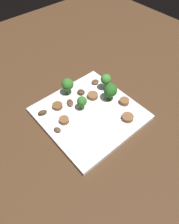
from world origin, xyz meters
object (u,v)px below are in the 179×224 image
fork (93,136)px  mushroom_1 (42,113)px  sausage_slice_4 (124,101)px  mushroom_4 (70,103)px  sausage_slice_3 (57,106)px  broccoli_floret_1 (82,102)px  broccoli_floret_2 (111,91)px  sausage_slice_0 (128,117)px  sausage_slice_1 (93,96)px  broccoli_floret_3 (67,85)px  plate (90,113)px  mushroom_2 (81,92)px  mushroom_3 (57,130)px  sausage_slice_2 (64,120)px  broccoli_floret_0 (106,80)px  mushroom_0 (95,82)px

fork → mushroom_1: bearing=-66.9°
sausage_slice_4 → mushroom_4: bearing=-39.7°
sausage_slice_3 → mushroom_1: mushroom_1 is taller
broccoli_floret_1 → mushroom_1: bearing=-30.2°
broccoli_floret_2 → sausage_slice_0: bearing=78.8°
sausage_slice_1 → broccoli_floret_3: bearing=-53.2°
sausage_slice_0 → mushroom_1: size_ratio=1.23×
plate → sausage_slice_4: (-0.10, 0.04, 0.01)m
sausage_slice_3 → mushroom_2: bearing=179.3°
sausage_slice_0 → mushroom_4: 0.17m
sausage_slice_3 → mushroom_4: bearing=160.1°
mushroom_2 → broccoli_floret_1: bearing=53.8°
mushroom_1 → mushroom_3: 0.08m
plate → fork: size_ratio=1.46×
sausage_slice_2 → sausage_slice_4: (-0.18, 0.06, 0.00)m
mushroom_4 → mushroom_1: bearing=-13.0°
fork → sausage_slice_4: bearing=-167.3°
broccoli_floret_0 → mushroom_4: 0.13m
broccoli_floret_2 → sausage_slice_1: broccoli_floret_2 is taller
broccoli_floret_3 → sausage_slice_0: (-0.06, 0.19, -0.03)m
broccoli_floret_0 → sausage_slice_1: 0.06m
sausage_slice_4 → mushroom_4: 0.16m
sausage_slice_4 → mushroom_3: 0.21m
broccoli_floret_2 → mushroom_3: (0.19, -0.01, -0.03)m
broccoli_floret_0 → broccoli_floret_3: broccoli_floret_3 is taller
broccoli_floret_2 → mushroom_0: size_ratio=2.23×
sausage_slice_3 → broccoli_floret_0: bearing=168.2°
mushroom_2 → mushroom_3: mushroom_2 is taller
sausage_slice_2 → mushroom_4: sausage_slice_2 is taller
mushroom_3 → broccoli_floret_0: bearing=-170.3°
sausage_slice_3 → plate: bearing=128.1°
broccoli_floret_1 → sausage_slice_1: broccoli_floret_1 is taller
mushroom_2 → broccoli_floret_3: bearing=-41.1°
sausage_slice_2 → mushroom_3: (0.03, 0.01, -0.00)m
plate → sausage_slice_2: bearing=-14.1°
broccoli_floret_2 → mushroom_2: 0.10m
mushroom_0 → mushroom_1: mushroom_1 is taller
broccoli_floret_1 → broccoli_floret_2: (-0.09, 0.03, 0.01)m
plate → sausage_slice_3: sausage_slice_3 is taller
mushroom_4 → sausage_slice_2: bearing=39.0°
sausage_slice_2 → mushroom_2: same height
mushroom_0 → mushroom_4: bearing=9.4°
broccoli_floret_1 → sausage_slice_4: broccoli_floret_1 is taller
sausage_slice_2 → sausage_slice_3: bearing=-106.8°
broccoli_floret_1 → mushroom_1: broccoli_floret_1 is taller
mushroom_3 → sausage_slice_4: bearing=167.4°
sausage_slice_3 → mushroom_0: sausage_slice_3 is taller
sausage_slice_1 → mushroom_3: 0.16m
sausage_slice_4 → fork: bearing=10.7°
sausage_slice_4 → broccoli_floret_1: bearing=-30.7°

